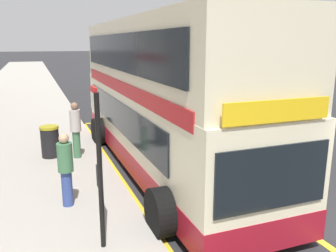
% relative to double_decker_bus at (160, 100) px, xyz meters
% --- Properties ---
extents(ground_plane, '(260.00, 260.00, 0.00)m').
position_rel_double_decker_bus_xyz_m(ground_plane, '(2.46, 26.40, -2.06)').
color(ground_plane, '#28282B').
extents(pavement_near, '(6.00, 76.00, 0.14)m').
position_rel_double_decker_bus_xyz_m(pavement_near, '(-4.54, 26.40, -1.99)').
color(pavement_near, '#A39E93').
rests_on(pavement_near, ground).
extents(double_decker_bus, '(3.22, 10.97, 4.40)m').
position_rel_double_decker_bus_xyz_m(double_decker_bus, '(0.00, 0.00, 0.00)').
color(double_decker_bus, beige).
rests_on(double_decker_bus, ground).
extents(bus_bay_markings, '(3.03, 14.02, 0.01)m').
position_rel_double_decker_bus_xyz_m(bus_bay_markings, '(-0.03, -0.25, -2.06)').
color(bus_bay_markings, yellow).
rests_on(bus_bay_markings, ground).
extents(bus_stop_sign, '(0.09, 0.51, 2.89)m').
position_rel_double_decker_bus_xyz_m(bus_stop_sign, '(-2.59, -4.04, -0.25)').
color(bus_stop_sign, black).
rests_on(bus_stop_sign, pavement_near).
extents(parked_car_teal_across, '(2.09, 4.20, 1.62)m').
position_rel_double_decker_bus_xyz_m(parked_car_teal_across, '(5.38, 12.59, -1.26)').
color(parked_car_teal_across, '#196066').
rests_on(parked_car_teal_across, ground).
extents(parked_car_grey_behind, '(2.09, 4.20, 1.62)m').
position_rel_double_decker_bus_xyz_m(parked_car_grey_behind, '(7.14, 28.95, -1.26)').
color(parked_car_grey_behind, slate).
rests_on(parked_car_grey_behind, ground).
extents(pedestrian_waiting_near_sign, '(0.34, 0.34, 1.80)m').
position_rel_double_decker_bus_xyz_m(pedestrian_waiting_near_sign, '(-2.41, 1.26, -0.94)').
color(pedestrian_waiting_near_sign, '#3F724C').
rests_on(pedestrian_waiting_near_sign, pavement_near).
extents(pedestrian_further_back, '(0.34, 0.34, 1.69)m').
position_rel_double_decker_bus_xyz_m(pedestrian_further_back, '(-3.03, -2.18, -1.00)').
color(pedestrian_further_back, '#33478C').
rests_on(pedestrian_further_back, pavement_near).
extents(litter_bin, '(0.60, 0.60, 1.02)m').
position_rel_double_decker_bus_xyz_m(litter_bin, '(-3.20, 1.65, -1.41)').
color(litter_bin, black).
rests_on(litter_bin, pavement_near).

